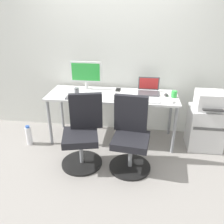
% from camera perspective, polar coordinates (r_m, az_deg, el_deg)
% --- Properties ---
extents(ground_plane, '(5.28, 5.28, 0.00)m').
position_cam_1_polar(ground_plane, '(3.75, 0.10, -6.48)').
color(ground_plane, gray).
extents(back_wall, '(4.40, 0.04, 2.60)m').
position_cam_1_polar(back_wall, '(3.67, 0.95, 14.61)').
color(back_wall, silver).
rests_on(back_wall, ground).
extents(desk, '(1.90, 0.65, 0.75)m').
position_cam_1_polar(desk, '(3.45, 0.11, 3.34)').
color(desk, silver).
rests_on(desk, ground).
extents(office_chair_left, '(0.54, 0.54, 0.94)m').
position_cam_1_polar(office_chair_left, '(3.04, -7.22, -5.41)').
color(office_chair_left, black).
rests_on(office_chair_left, ground).
extents(office_chair_right, '(0.54, 0.54, 0.94)m').
position_cam_1_polar(office_chair_right, '(2.96, 4.58, -6.20)').
color(office_chair_right, black).
rests_on(office_chair_right, ground).
extents(side_cabinet, '(0.48, 0.42, 0.63)m').
position_cam_1_polar(side_cabinet, '(3.66, 21.85, -3.63)').
color(side_cabinet, silver).
rests_on(side_cabinet, ground).
extents(printer, '(0.38, 0.40, 0.24)m').
position_cam_1_polar(printer, '(3.49, 22.95, 2.64)').
color(printer, silver).
rests_on(printer, side_cabinet).
extents(water_bottle_on_floor, '(0.09, 0.09, 0.31)m').
position_cam_1_polar(water_bottle_on_floor, '(3.76, -19.73, -5.43)').
color(water_bottle_on_floor, white).
rests_on(water_bottle_on_floor, ground).
extents(desktop_monitor, '(0.48, 0.18, 0.43)m').
position_cam_1_polar(desktop_monitor, '(3.60, -6.41, 9.36)').
color(desktop_monitor, silver).
rests_on(desktop_monitor, desk).
extents(open_laptop, '(0.31, 0.27, 0.22)m').
position_cam_1_polar(open_laptop, '(3.52, 8.95, 5.54)').
color(open_laptop, '#4C4C51').
rests_on(open_laptop, desk).
extents(keyboard_by_monitor, '(0.34, 0.12, 0.02)m').
position_cam_1_polar(keyboard_by_monitor, '(3.30, -8.41, 3.42)').
color(keyboard_by_monitor, '#515156').
rests_on(keyboard_by_monitor, desk).
extents(keyboard_by_laptop, '(0.34, 0.12, 0.02)m').
position_cam_1_polar(keyboard_by_laptop, '(3.18, 8.66, 2.60)').
color(keyboard_by_laptop, silver).
rests_on(keyboard_by_laptop, desk).
extents(mouse_by_monitor, '(0.06, 0.10, 0.03)m').
position_cam_1_polar(mouse_by_monitor, '(3.45, 13.13, 4.14)').
color(mouse_by_monitor, '#2D2D2D').
rests_on(mouse_by_monitor, desk).
extents(mouse_by_laptop, '(0.06, 0.10, 0.03)m').
position_cam_1_polar(mouse_by_laptop, '(3.23, 14.59, 2.57)').
color(mouse_by_laptop, silver).
rests_on(mouse_by_laptop, desk).
extents(coffee_mug, '(0.08, 0.08, 0.09)m').
position_cam_1_polar(coffee_mug, '(3.42, 15.00, 4.25)').
color(coffee_mug, green).
rests_on(coffee_mug, desk).
extents(pen_cup, '(0.07, 0.07, 0.10)m').
position_cam_1_polar(pen_cup, '(3.44, -8.65, 5.07)').
color(pen_cup, slate).
rests_on(pen_cup, desk).
extents(phone_near_laptop, '(0.07, 0.14, 0.01)m').
position_cam_1_polar(phone_near_laptop, '(3.61, 1.51, 5.49)').
color(phone_near_laptop, black).
rests_on(phone_near_laptop, desk).
extents(phone_near_monitor, '(0.07, 0.14, 0.01)m').
position_cam_1_polar(phone_near_monitor, '(3.22, 1.16, 3.10)').
color(phone_near_monitor, black).
rests_on(phone_near_monitor, desk).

